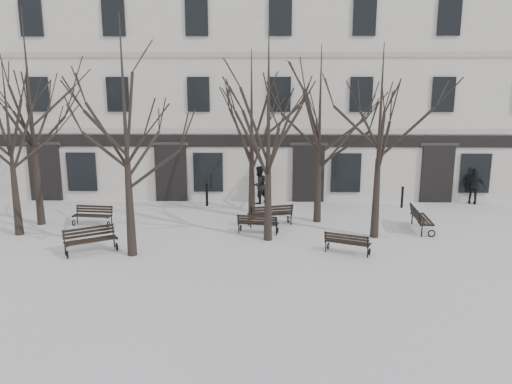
{
  "coord_description": "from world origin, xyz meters",
  "views": [
    {
      "loc": [
        1.37,
        -17.03,
        5.97
      ],
      "look_at": [
        0.95,
        3.0,
        1.57
      ],
      "focal_mm": 35.0,
      "sensor_mm": 36.0,
      "label": 1
    }
  ],
  "objects_px": {
    "bench_1": "(258,223)",
    "bench_3": "(93,215)",
    "bench_0": "(90,239)",
    "bench_2": "(347,242)",
    "tree_2": "(269,109)",
    "tree_3": "(380,119)",
    "tree_1": "(124,109)",
    "bench_4": "(270,214)",
    "bench_5": "(420,218)",
    "tree_0": "(9,130)"
  },
  "relations": [
    {
      "from": "tree_3",
      "to": "bench_2",
      "type": "xyz_separation_m",
      "value": [
        -1.39,
        -2.03,
        -4.2
      ]
    },
    {
      "from": "bench_3",
      "to": "bench_5",
      "type": "height_order",
      "value": "bench_5"
    },
    {
      "from": "bench_4",
      "to": "bench_0",
      "type": "bearing_deg",
      "value": 12.75
    },
    {
      "from": "tree_3",
      "to": "bench_1",
      "type": "height_order",
      "value": "tree_3"
    },
    {
      "from": "tree_0",
      "to": "bench_5",
      "type": "xyz_separation_m",
      "value": [
        16.25,
        0.92,
        -3.67
      ]
    },
    {
      "from": "bench_3",
      "to": "bench_1",
      "type": "bearing_deg",
      "value": -2.46
    },
    {
      "from": "tree_0",
      "to": "bench_1",
      "type": "distance_m",
      "value": 10.29
    },
    {
      "from": "tree_0",
      "to": "tree_2",
      "type": "distance_m",
      "value": 10.03
    },
    {
      "from": "tree_3",
      "to": "tree_1",
      "type": "bearing_deg",
      "value": -165.61
    },
    {
      "from": "bench_2",
      "to": "bench_3",
      "type": "relative_size",
      "value": 0.98
    },
    {
      "from": "tree_3",
      "to": "bench_0",
      "type": "height_order",
      "value": "tree_3"
    },
    {
      "from": "bench_3",
      "to": "bench_4",
      "type": "bearing_deg",
      "value": 7.02
    },
    {
      "from": "tree_0",
      "to": "bench_1",
      "type": "relative_size",
      "value": 3.96
    },
    {
      "from": "tree_0",
      "to": "tree_2",
      "type": "relative_size",
      "value": 0.84
    },
    {
      "from": "tree_2",
      "to": "tree_3",
      "type": "xyz_separation_m",
      "value": [
        4.2,
        0.45,
        -0.37
      ]
    },
    {
      "from": "tree_0",
      "to": "bench_4",
      "type": "bearing_deg",
      "value": 8.41
    },
    {
      "from": "tree_0",
      "to": "bench_0",
      "type": "distance_m",
      "value": 5.59
    },
    {
      "from": "bench_2",
      "to": "bench_3",
      "type": "xyz_separation_m",
      "value": [
        -10.3,
        3.48,
        0.01
      ]
    },
    {
      "from": "tree_1",
      "to": "bench_2",
      "type": "xyz_separation_m",
      "value": [
        7.62,
        0.28,
        -4.67
      ]
    },
    {
      "from": "bench_0",
      "to": "bench_5",
      "type": "height_order",
      "value": "bench_5"
    },
    {
      "from": "bench_1",
      "to": "bench_5",
      "type": "distance_m",
      "value": 6.7
    },
    {
      "from": "bench_4",
      "to": "tree_1",
      "type": "bearing_deg",
      "value": 21.75
    },
    {
      "from": "bench_2",
      "to": "bench_3",
      "type": "height_order",
      "value": "bench_3"
    },
    {
      "from": "tree_2",
      "to": "bench_2",
      "type": "bearing_deg",
      "value": -29.2
    },
    {
      "from": "bench_1",
      "to": "bench_3",
      "type": "relative_size",
      "value": 1.0
    },
    {
      "from": "tree_0",
      "to": "bench_3",
      "type": "relative_size",
      "value": 3.96
    },
    {
      "from": "tree_2",
      "to": "tree_3",
      "type": "bearing_deg",
      "value": 6.15
    },
    {
      "from": "bench_2",
      "to": "tree_0",
      "type": "bearing_deg",
      "value": 14.05
    },
    {
      "from": "bench_0",
      "to": "bench_4",
      "type": "height_order",
      "value": "bench_4"
    },
    {
      "from": "tree_3",
      "to": "bench_0",
      "type": "xyz_separation_m",
      "value": [
        -10.56,
        -2.06,
        -4.14
      ]
    },
    {
      "from": "bench_0",
      "to": "bench_2",
      "type": "height_order",
      "value": "bench_0"
    },
    {
      "from": "tree_1",
      "to": "bench_4",
      "type": "bearing_deg",
      "value": 37.96
    },
    {
      "from": "tree_0",
      "to": "bench_4",
      "type": "height_order",
      "value": "tree_0"
    },
    {
      "from": "bench_0",
      "to": "bench_4",
      "type": "xyz_separation_m",
      "value": [
        6.46,
        3.58,
        0.02
      ]
    },
    {
      "from": "tree_2",
      "to": "tree_3",
      "type": "distance_m",
      "value": 4.24
    },
    {
      "from": "tree_0",
      "to": "tree_3",
      "type": "height_order",
      "value": "tree_3"
    },
    {
      "from": "bench_1",
      "to": "bench_3",
      "type": "distance_m",
      "value": 7.17
    },
    {
      "from": "bench_2",
      "to": "tree_2",
      "type": "bearing_deg",
      "value": -6.02
    },
    {
      "from": "bench_5",
      "to": "bench_4",
      "type": "bearing_deg",
      "value": 88.96
    },
    {
      "from": "tree_2",
      "to": "tree_3",
      "type": "relative_size",
      "value": 1.08
    },
    {
      "from": "tree_1",
      "to": "tree_2",
      "type": "bearing_deg",
      "value": 21.15
    },
    {
      "from": "tree_3",
      "to": "bench_2",
      "type": "relative_size",
      "value": 4.45
    },
    {
      "from": "bench_0",
      "to": "tree_2",
      "type": "bearing_deg",
      "value": -17.05
    },
    {
      "from": "bench_5",
      "to": "tree_1",
      "type": "bearing_deg",
      "value": 110.64
    },
    {
      "from": "bench_1",
      "to": "bench_3",
      "type": "height_order",
      "value": "bench_3"
    },
    {
      "from": "tree_1",
      "to": "bench_4",
      "type": "distance_m",
      "value": 7.73
    },
    {
      "from": "tree_1",
      "to": "tree_2",
      "type": "relative_size",
      "value": 1.02
    },
    {
      "from": "bench_0",
      "to": "bench_5",
      "type": "xyz_separation_m",
      "value": [
        12.63,
        3.01,
        0.03
      ]
    },
    {
      "from": "bench_0",
      "to": "bench_3",
      "type": "bearing_deg",
      "value": 76.53
    },
    {
      "from": "tree_1",
      "to": "bench_3",
      "type": "relative_size",
      "value": 4.81
    }
  ]
}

